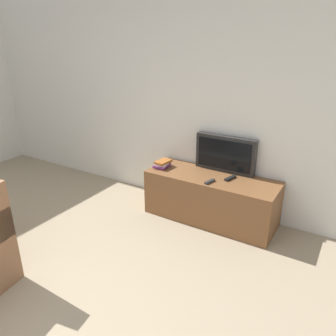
% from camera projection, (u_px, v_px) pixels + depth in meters
% --- Properties ---
extents(wall_back, '(9.00, 0.06, 2.60)m').
position_uv_depth(wall_back, '(162.00, 97.00, 4.07)').
color(wall_back, silver).
rests_on(wall_back, ground_plane).
extents(tv_stand, '(1.49, 0.55, 0.54)m').
position_uv_depth(tv_stand, '(211.00, 198.00, 3.78)').
color(tv_stand, brown).
rests_on(tv_stand, ground_plane).
extents(television, '(0.71, 0.09, 0.42)m').
position_uv_depth(television, '(225.00, 154.00, 3.76)').
color(television, black).
rests_on(television, tv_stand).
extents(book_stack, '(0.18, 0.23, 0.09)m').
position_uv_depth(book_stack, '(162.00, 164.00, 3.93)').
color(book_stack, '#7A3884').
rests_on(book_stack, tv_stand).
extents(remote_on_stand, '(0.08, 0.18, 0.02)m').
position_uv_depth(remote_on_stand, '(230.00, 178.00, 3.60)').
color(remote_on_stand, black).
rests_on(remote_on_stand, tv_stand).
extents(remote_secondary, '(0.07, 0.15, 0.02)m').
position_uv_depth(remote_secondary, '(210.00, 182.00, 3.52)').
color(remote_secondary, '#2D2D2D').
rests_on(remote_secondary, tv_stand).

